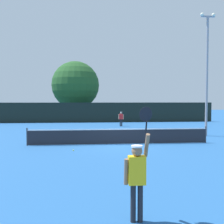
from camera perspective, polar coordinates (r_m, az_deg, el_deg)
name	(u,v)px	position (r m, az deg, el deg)	size (l,w,h in m)	color
ground_plane	(119,144)	(16.02, 1.63, -7.21)	(120.00, 120.00, 0.00)	#235693
tennis_net	(119,136)	(15.94, 1.63, -5.40)	(11.30, 0.08, 1.07)	#232328
perimeter_fence	(104,112)	(32.32, -1.90, -0.09)	(28.53, 0.12, 2.51)	black
player_serving	(137,171)	(5.81, 5.66, -13.04)	(0.67, 0.40, 2.57)	yellow
player_receiving	(121,118)	(27.06, 2.04, -1.27)	(0.57, 0.23, 1.54)	red
tennis_ball	(73,150)	(14.04, -8.69, -8.48)	(0.07, 0.07, 0.07)	#CCE033
light_pole	(207,67)	(21.04, 20.52, 9.35)	(1.18, 0.28, 9.38)	gray
large_tree	(75,85)	(36.97, -8.19, 5.98)	(6.77, 6.77, 8.37)	brown
parked_car_near	(85,113)	(41.16, -5.97, -0.21)	(2.10, 4.28, 1.69)	white
parked_car_mid	(111,113)	(41.21, -0.14, -0.20)	(1.92, 4.20, 1.69)	navy
parked_car_far	(145,114)	(38.70, 7.51, -0.39)	(2.11, 4.29, 1.69)	red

